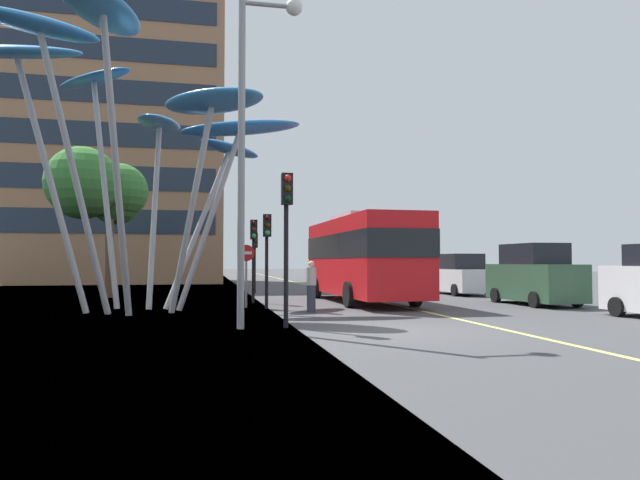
{
  "coord_description": "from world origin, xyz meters",
  "views": [
    {
      "loc": [
        -4.65,
        -13.31,
        1.68
      ],
      "look_at": [
        -0.38,
        7.71,
        2.5
      ],
      "focal_mm": 31.91,
      "sensor_mm": 36.0,
      "label": 1
    }
  ],
  "objects_px": {
    "leaf_sculpture": "(133,98)",
    "traffic_light_island_mid": "(254,243)",
    "car_parked_far": "(460,276)",
    "car_side_street": "(412,272)",
    "no_entry_sign": "(246,265)",
    "traffic_light_kerb_near": "(287,216)",
    "car_parked_mid": "(534,276)",
    "red_bus": "(362,254)",
    "traffic_light_kerb_far": "(267,240)",
    "street_lamp": "(255,117)",
    "pedestrian": "(311,286)",
    "traffic_light_opposite": "(255,249)"
  },
  "relations": [
    {
      "from": "leaf_sculpture",
      "to": "traffic_light_island_mid",
      "type": "distance_m",
      "value": 7.33
    },
    {
      "from": "car_parked_far",
      "to": "car_side_street",
      "type": "height_order",
      "value": "car_side_street"
    },
    {
      "from": "no_entry_sign",
      "to": "car_parked_far",
      "type": "bearing_deg",
      "value": 28.55
    },
    {
      "from": "traffic_light_kerb_near",
      "to": "car_parked_far",
      "type": "relative_size",
      "value": 0.95
    },
    {
      "from": "leaf_sculpture",
      "to": "traffic_light_island_mid",
      "type": "bearing_deg",
      "value": 40.14
    },
    {
      "from": "traffic_light_island_mid",
      "to": "car_parked_mid",
      "type": "bearing_deg",
      "value": -15.93
    },
    {
      "from": "leaf_sculpture",
      "to": "car_side_street",
      "type": "relative_size",
      "value": 2.68
    },
    {
      "from": "red_bus",
      "to": "traffic_light_island_mid",
      "type": "relative_size",
      "value": 2.89
    },
    {
      "from": "traffic_light_kerb_far",
      "to": "street_lamp",
      "type": "xyz_separation_m",
      "value": [
        -0.95,
        -5.82,
        2.9
      ]
    },
    {
      "from": "street_lamp",
      "to": "pedestrian",
      "type": "xyz_separation_m",
      "value": [
        2.26,
        4.27,
        -4.49
      ]
    },
    {
      "from": "traffic_light_opposite",
      "to": "pedestrian",
      "type": "height_order",
      "value": "traffic_light_opposite"
    },
    {
      "from": "traffic_light_opposite",
      "to": "car_parked_far",
      "type": "relative_size",
      "value": 0.78
    },
    {
      "from": "car_side_street",
      "to": "pedestrian",
      "type": "height_order",
      "value": "car_side_street"
    },
    {
      "from": "traffic_light_island_mid",
      "to": "pedestrian",
      "type": "relative_size",
      "value": 1.98
    },
    {
      "from": "traffic_light_kerb_far",
      "to": "no_entry_sign",
      "type": "xyz_separation_m",
      "value": [
        -0.68,
        0.72,
        -0.91
      ]
    },
    {
      "from": "car_parked_far",
      "to": "street_lamp",
      "type": "xyz_separation_m",
      "value": [
        -11.59,
        -12.7,
        4.38
      ]
    },
    {
      "from": "car_parked_far",
      "to": "pedestrian",
      "type": "bearing_deg",
      "value": -137.93
    },
    {
      "from": "traffic_light_kerb_near",
      "to": "street_lamp",
      "type": "height_order",
      "value": "street_lamp"
    },
    {
      "from": "traffic_light_kerb_near",
      "to": "no_entry_sign",
      "type": "distance_m",
      "value": 6.75
    },
    {
      "from": "red_bus",
      "to": "leaf_sculpture",
      "type": "distance_m",
      "value": 10.69
    },
    {
      "from": "traffic_light_island_mid",
      "to": "pedestrian",
      "type": "bearing_deg",
      "value": -71.47
    },
    {
      "from": "leaf_sculpture",
      "to": "traffic_light_island_mid",
      "type": "relative_size",
      "value": 3.38
    },
    {
      "from": "street_lamp",
      "to": "traffic_light_kerb_far",
      "type": "bearing_deg",
      "value": 80.77
    },
    {
      "from": "traffic_light_island_mid",
      "to": "car_side_street",
      "type": "bearing_deg",
      "value": 44.83
    },
    {
      "from": "street_lamp",
      "to": "traffic_light_opposite",
      "type": "bearing_deg",
      "value": 85.0
    },
    {
      "from": "red_bus",
      "to": "traffic_light_opposite",
      "type": "bearing_deg",
      "value": 116.13
    },
    {
      "from": "red_bus",
      "to": "traffic_light_opposite",
      "type": "height_order",
      "value": "red_bus"
    },
    {
      "from": "street_lamp",
      "to": "traffic_light_kerb_near",
      "type": "bearing_deg",
      "value": -4.44
    },
    {
      "from": "red_bus",
      "to": "car_parked_far",
      "type": "xyz_separation_m",
      "value": [
        6.4,
        4.21,
        -1.03
      ]
    },
    {
      "from": "car_parked_mid",
      "to": "street_lamp",
      "type": "bearing_deg",
      "value": -153.07
    },
    {
      "from": "car_parked_far",
      "to": "no_entry_sign",
      "type": "bearing_deg",
      "value": -151.45
    },
    {
      "from": "traffic_light_island_mid",
      "to": "car_parked_far",
      "type": "distance_m",
      "value": 11.62
    },
    {
      "from": "leaf_sculpture",
      "to": "car_parked_mid",
      "type": "height_order",
      "value": "leaf_sculpture"
    },
    {
      "from": "pedestrian",
      "to": "no_entry_sign",
      "type": "bearing_deg",
      "value": 131.41
    },
    {
      "from": "car_parked_far",
      "to": "pedestrian",
      "type": "height_order",
      "value": "car_parked_far"
    },
    {
      "from": "street_lamp",
      "to": "leaf_sculpture",
      "type": "bearing_deg",
      "value": 124.66
    },
    {
      "from": "car_parked_mid",
      "to": "no_entry_sign",
      "type": "height_order",
      "value": "car_parked_mid"
    },
    {
      "from": "traffic_light_island_mid",
      "to": "street_lamp",
      "type": "distance_m",
      "value": 9.34
    },
    {
      "from": "traffic_light_opposite",
      "to": "no_entry_sign",
      "type": "bearing_deg",
      "value": -96.79
    },
    {
      "from": "traffic_light_island_mid",
      "to": "car_side_street",
      "type": "relative_size",
      "value": 0.79
    },
    {
      "from": "car_parked_far",
      "to": "red_bus",
      "type": "bearing_deg",
      "value": -146.64
    },
    {
      "from": "traffic_light_opposite",
      "to": "street_lamp",
      "type": "distance_m",
      "value": 16.51
    },
    {
      "from": "street_lamp",
      "to": "red_bus",
      "type": "bearing_deg",
      "value": 58.55
    },
    {
      "from": "traffic_light_kerb_near",
      "to": "car_parked_mid",
      "type": "xyz_separation_m",
      "value": [
        10.61,
        5.86,
        -1.72
      ]
    },
    {
      "from": "red_bus",
      "to": "traffic_light_kerb_near",
      "type": "relative_size",
      "value": 2.49
    },
    {
      "from": "red_bus",
      "to": "car_parked_far",
      "type": "bearing_deg",
      "value": 33.36
    },
    {
      "from": "traffic_light_kerb_near",
      "to": "traffic_light_opposite",
      "type": "relative_size",
      "value": 1.22
    },
    {
      "from": "red_bus",
      "to": "traffic_light_kerb_near",
      "type": "bearing_deg",
      "value": -117.12
    },
    {
      "from": "red_bus",
      "to": "pedestrian",
      "type": "bearing_deg",
      "value": -124.83
    },
    {
      "from": "car_parked_far",
      "to": "car_side_street",
      "type": "distance_m",
      "value": 6.97
    }
  ]
}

